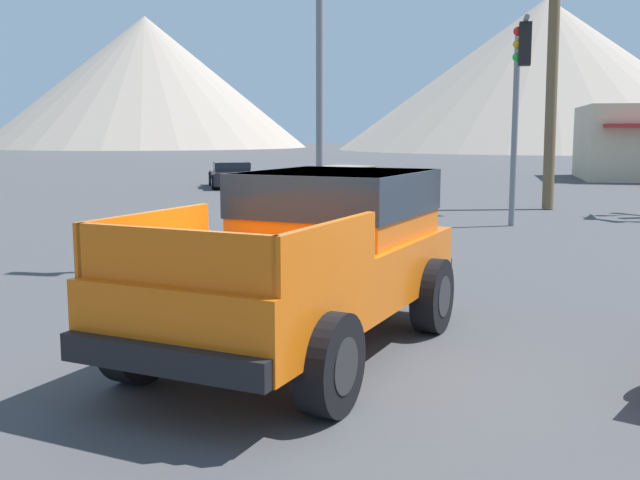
# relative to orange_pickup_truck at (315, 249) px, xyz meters

# --- Properties ---
(ground_plane) EXTENTS (320.00, 320.00, 0.00)m
(ground_plane) POSITION_rel_orange_pickup_truck_xyz_m (-0.00, -0.62, -1.14)
(ground_plane) COLOR #424244
(orange_pickup_truck) EXTENTS (3.24, 5.52, 2.00)m
(orange_pickup_truck) POSITION_rel_orange_pickup_truck_xyz_m (0.00, 0.00, 0.00)
(orange_pickup_truck) COLOR orange
(orange_pickup_truck) RESTS_ON ground_plane
(parked_car_dark) EXTENTS (3.26, 4.53, 1.16)m
(parked_car_dark) POSITION_rel_orange_pickup_truck_xyz_m (-9.23, 24.15, -0.54)
(parked_car_dark) COLOR #232328
(parked_car_dark) RESTS_ON ground_plane
(parked_car_tan) EXTENTS (3.37, 4.43, 1.22)m
(parked_car_tan) POSITION_rel_orange_pickup_truck_xyz_m (-3.14, 19.62, -0.52)
(parked_car_tan) COLOR tan
(parked_car_tan) RESTS_ON ground_plane
(traffic_light_main) EXTENTS (0.38, 4.01, 5.09)m
(traffic_light_main) POSITION_rel_orange_pickup_truck_xyz_m (2.66, 10.55, 2.45)
(traffic_light_main) COLOR slate
(traffic_light_main) RESTS_ON ground_plane
(distant_mountain_range) EXTENTS (147.20, 64.00, 21.97)m
(distant_mountain_range) POSITION_rel_orange_pickup_truck_xyz_m (-7.62, 111.51, 9.10)
(distant_mountain_range) COLOR gray
(distant_mountain_range) RESTS_ON ground_plane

